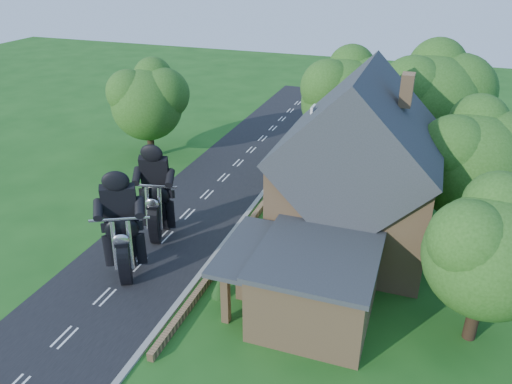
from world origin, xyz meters
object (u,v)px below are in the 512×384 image
(motorcycle_follow, at_px, (160,223))
(house, at_px, (357,175))
(motorcycle_lead, at_px, (127,261))
(garden_wall, at_px, (244,230))
(annex, at_px, (313,283))

(motorcycle_follow, bearing_deg, house, -175.88)
(house, height_order, motorcycle_lead, house)
(garden_wall, bearing_deg, motorcycle_follow, -156.16)
(house, distance_m, motorcycle_lead, 12.99)
(garden_wall, xyz_separation_m, motorcycle_follow, (-4.54, -2.01, 0.68))
(motorcycle_lead, height_order, motorcycle_follow, motorcycle_lead)
(garden_wall, xyz_separation_m, motorcycle_lead, (-4.18, -6.03, 0.71))
(garden_wall, relative_size, house, 2.15)
(annex, relative_size, motorcycle_lead, 3.62)
(garden_wall, bearing_deg, annex, -46.16)
(garden_wall, distance_m, house, 7.52)
(house, bearing_deg, annex, -95.24)
(garden_wall, relative_size, motorcycle_follow, 11.59)
(garden_wall, bearing_deg, house, 9.17)
(house, distance_m, motorcycle_follow, 11.67)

